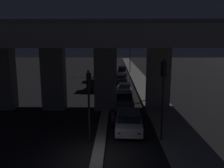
% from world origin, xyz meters
% --- Properties ---
extents(ground_plane, '(200.00, 200.00, 0.00)m').
position_xyz_m(ground_plane, '(0.00, 0.00, 0.00)').
color(ground_plane, black).
extents(median_divider, '(0.68, 126.00, 0.25)m').
position_xyz_m(median_divider, '(0.00, 35.00, 0.13)').
color(median_divider, gray).
rests_on(median_divider, ground_plane).
extents(sidewalk_right, '(2.94, 126.00, 0.16)m').
position_xyz_m(sidewalk_right, '(5.39, 28.00, 0.08)').
color(sidewalk_right, gray).
rests_on(sidewalk_right, ground_plane).
extents(elevated_overpass, '(27.14, 11.39, 8.72)m').
position_xyz_m(elevated_overpass, '(-0.31, 9.80, 6.52)').
color(elevated_overpass, gray).
rests_on(elevated_overpass, ground_plane).
extents(traffic_light_left_of_median, '(0.30, 0.49, 4.77)m').
position_xyz_m(traffic_light_left_of_median, '(-0.74, 2.51, 3.25)').
color(traffic_light_left_of_median, black).
rests_on(traffic_light_left_of_median, ground_plane).
extents(traffic_light_right_of_median, '(0.30, 0.49, 5.52)m').
position_xyz_m(traffic_light_right_of_median, '(4.02, 2.50, 3.74)').
color(traffic_light_right_of_median, black).
rests_on(traffic_light_right_of_median, ground_plane).
extents(street_lamp, '(2.13, 0.32, 8.85)m').
position_xyz_m(street_lamp, '(3.90, 38.16, 5.16)').
color(street_lamp, '#2D2D30').
rests_on(street_lamp, ground_plane).
extents(car_white_lead, '(2.18, 4.81, 1.49)m').
position_xyz_m(car_white_lead, '(1.98, 4.43, 0.77)').
color(car_white_lead, silver).
rests_on(car_white_lead, ground_plane).
extents(car_grey_second, '(1.93, 4.23, 1.57)m').
position_xyz_m(car_grey_second, '(1.87, 11.02, 0.84)').
color(car_grey_second, '#515459').
rests_on(car_grey_second, ground_plane).
extents(car_white_third, '(1.90, 4.10, 1.46)m').
position_xyz_m(car_white_third, '(2.13, 16.49, 0.74)').
color(car_white_third, silver).
rests_on(car_white_third, ground_plane).
extents(car_black_fourth, '(2.10, 4.76, 1.48)m').
position_xyz_m(car_black_fourth, '(1.79, 25.32, 0.75)').
color(car_black_fourth, black).
rests_on(car_black_fourth, ground_plane).
extents(car_silver_fifth, '(2.04, 4.47, 1.91)m').
position_xyz_m(car_silver_fifth, '(2.22, 34.26, 1.00)').
color(car_silver_fifth, gray).
rests_on(car_silver_fifth, ground_plane).
extents(car_black_lead_oncoming, '(2.08, 4.19, 1.66)m').
position_xyz_m(car_black_lead_oncoming, '(-1.87, 19.01, 0.86)').
color(car_black_lead_oncoming, black).
rests_on(car_black_lead_oncoming, ground_plane).
extents(car_dark_blue_second_oncoming, '(1.98, 4.83, 1.76)m').
position_xyz_m(car_dark_blue_second_oncoming, '(-2.14, 27.05, 0.91)').
color(car_dark_blue_second_oncoming, '#141938').
rests_on(car_dark_blue_second_oncoming, ground_plane).
extents(motorcycle_red_filtering_near, '(0.32, 1.72, 1.41)m').
position_xyz_m(motorcycle_red_filtering_near, '(0.78, 5.23, 0.61)').
color(motorcycle_red_filtering_near, black).
rests_on(motorcycle_red_filtering_near, ground_plane).
extents(pedestrian_on_sidewalk, '(0.32, 0.32, 1.76)m').
position_xyz_m(pedestrian_on_sidewalk, '(5.03, 13.23, 1.05)').
color(pedestrian_on_sidewalk, black).
rests_on(pedestrian_on_sidewalk, sidewalk_right).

